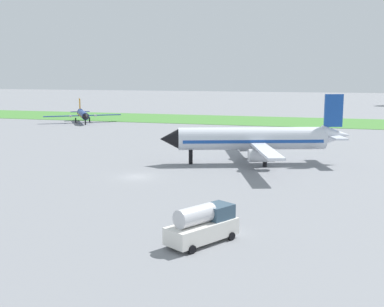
{
  "coord_description": "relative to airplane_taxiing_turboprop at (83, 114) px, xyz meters",
  "views": [
    {
      "loc": [
        24.71,
        -59.65,
        13.91
      ],
      "look_at": [
        6.8,
        3.2,
        3.0
      ],
      "focal_mm": 45.37,
      "sensor_mm": 36.0,
      "label": 1
    }
  ],
  "objects": [
    {
      "name": "ground_plane",
      "position": [
        42.26,
        -62.98,
        -2.35
      ],
      "size": [
        600.0,
        600.0,
        0.0
      ],
      "primitive_type": "plane",
      "color": "gray"
    },
    {
      "name": "grass_taxiway_strip",
      "position": [
        42.26,
        18.49,
        -2.31
      ],
      "size": [
        360.0,
        28.0,
        0.08
      ],
      "primitive_type": "cube",
      "color": "#478438",
      "rests_on": "ground_plane"
    },
    {
      "name": "airplane_taxiing_turboprop",
      "position": [
        0.0,
        0.0,
        0.0
      ],
      "size": [
        18.45,
        16.23,
        6.43
      ],
      "rotation": [
        0.0,
        0.0,
        5.31
      ],
      "color": "navy",
      "rests_on": "ground_plane"
    },
    {
      "name": "airplane_midfield_jet",
      "position": [
        56.14,
        -48.85,
        1.5
      ],
      "size": [
        29.04,
        29.3,
        10.68
      ],
      "rotation": [
        0.0,
        0.0,
        3.46
      ],
      "color": "silver",
      "rests_on": "ground_plane"
    },
    {
      "name": "fuel_truck_near_gate",
      "position": [
        57.32,
        -85.45,
        -0.77
      ],
      "size": [
        5.41,
        6.81,
        3.29
      ],
      "rotation": [
        0.0,
        0.0,
        1.03
      ],
      "color": "white",
      "rests_on": "ground_plane"
    }
  ]
}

